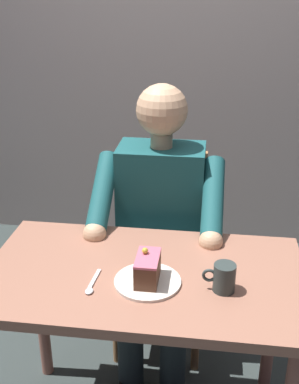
{
  "coord_description": "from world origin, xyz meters",
  "views": [
    {
      "loc": [
        -0.2,
        1.35,
        1.64
      ],
      "look_at": [
        -0.01,
        -0.1,
        0.99
      ],
      "focal_mm": 45.03,
      "sensor_mm": 36.0,
      "label": 1
    }
  ],
  "objects_px": {
    "cake_slice": "(148,268)",
    "seated_person": "(159,229)",
    "dining_table": "(144,297)",
    "coffee_cup": "(224,277)",
    "dessert_spoon": "(92,285)",
    "chair": "(163,241)"
  },
  "relations": [
    {
      "from": "chair",
      "to": "seated_person",
      "type": "relative_size",
      "value": 0.73
    },
    {
      "from": "dining_table",
      "to": "chair",
      "type": "xyz_separation_m",
      "value": [
        0.0,
        -0.61,
        -0.12
      ]
    },
    {
      "from": "chair",
      "to": "cake_slice",
      "type": "bearing_deg",
      "value": 91.9
    },
    {
      "from": "dessert_spoon",
      "to": "dining_table",
      "type": "bearing_deg",
      "value": -145.56
    },
    {
      "from": "seated_person",
      "to": "dessert_spoon",
      "type": "height_order",
      "value": "seated_person"
    },
    {
      "from": "dining_table",
      "to": "chair",
      "type": "distance_m",
      "value": 0.62
    },
    {
      "from": "chair",
      "to": "coffee_cup",
      "type": "relative_size",
      "value": 8.74
    },
    {
      "from": "seated_person",
      "to": "dining_table",
      "type": "bearing_deg",
      "value": 90.0
    },
    {
      "from": "cake_slice",
      "to": "seated_person",
      "type": "bearing_deg",
      "value": -87.44
    },
    {
      "from": "chair",
      "to": "seated_person",
      "type": "bearing_deg",
      "value": 90.0
    },
    {
      "from": "cake_slice",
      "to": "dessert_spoon",
      "type": "distance_m",
      "value": 0.19
    },
    {
      "from": "cake_slice",
      "to": "dessert_spoon",
      "type": "height_order",
      "value": "cake_slice"
    },
    {
      "from": "dining_table",
      "to": "cake_slice",
      "type": "relative_size",
      "value": 8.24
    },
    {
      "from": "seated_person",
      "to": "chair",
      "type": "bearing_deg",
      "value": -90.0
    },
    {
      "from": "dining_table",
      "to": "seated_person",
      "type": "distance_m",
      "value": 0.44
    },
    {
      "from": "chair",
      "to": "coffee_cup",
      "type": "distance_m",
      "value": 0.78
    },
    {
      "from": "dining_table",
      "to": "cake_slice",
      "type": "distance_m",
      "value": 0.17
    },
    {
      "from": "chair",
      "to": "seated_person",
      "type": "distance_m",
      "value": 0.23
    },
    {
      "from": "dining_table",
      "to": "cake_slice",
      "type": "height_order",
      "value": "cake_slice"
    },
    {
      "from": "coffee_cup",
      "to": "dessert_spoon",
      "type": "distance_m",
      "value": 0.42
    },
    {
      "from": "dining_table",
      "to": "coffee_cup",
      "type": "bearing_deg",
      "value": 165.41
    },
    {
      "from": "cake_slice",
      "to": "dining_table",
      "type": "bearing_deg",
      "value": -69.9
    }
  ]
}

